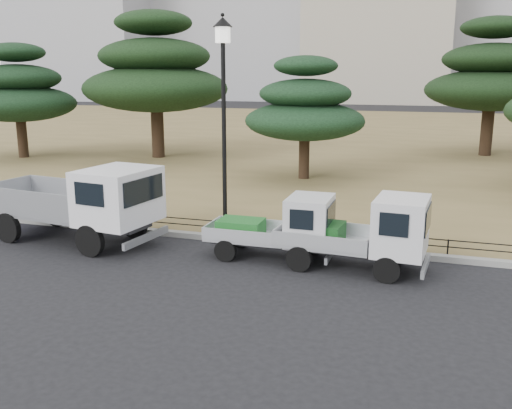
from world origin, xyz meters
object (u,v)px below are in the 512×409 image
(tarp_pile, at_px, (35,203))
(truck_large, at_px, (80,200))
(truck_kei_front, at_px, (279,227))
(street_lamp, at_px, (223,91))
(truck_kei_rear, at_px, (363,233))

(tarp_pile, bearing_deg, truck_large, -31.14)
(truck_kei_front, bearing_deg, street_lamp, 145.60)
(truck_kei_rear, height_order, street_lamp, street_lamp)
(street_lamp, height_order, tarp_pile, street_lamp)
(street_lamp, bearing_deg, truck_large, -156.97)
(street_lamp, relative_size, tarp_pile, 3.53)
(street_lamp, bearing_deg, tarp_pile, 178.12)
(truck_large, relative_size, tarp_pile, 3.10)
(truck_kei_rear, bearing_deg, tarp_pile, 174.99)
(truck_kei_front, bearing_deg, truck_kei_rear, -5.25)
(truck_large, bearing_deg, street_lamp, 30.90)
(truck_kei_rear, relative_size, street_lamp, 0.61)
(street_lamp, bearing_deg, truck_kei_rear, -20.56)
(truck_kei_front, distance_m, tarp_pile, 8.98)
(street_lamp, distance_m, tarp_pile, 7.76)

